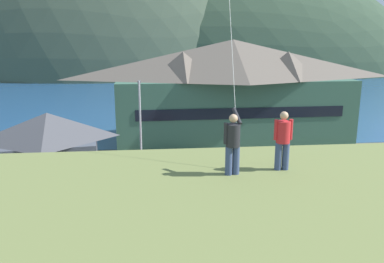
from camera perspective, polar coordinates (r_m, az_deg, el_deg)
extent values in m
plane|color=#66604C|center=(22.59, -1.23, -14.93)|extent=(600.00, 600.00, 0.00)
cube|color=slate|center=(27.07, -2.10, -9.86)|extent=(40.00, 20.00, 0.10)
cube|color=navy|center=(80.58, -4.68, 5.57)|extent=(360.00, 84.00, 0.03)
ellipsoid|color=#42513D|center=(134.65, -12.59, 8.35)|extent=(102.06, 60.49, 94.21)
ellipsoid|color=#334733|center=(146.30, 8.31, 8.89)|extent=(123.96, 73.59, 73.62)
cube|color=#38604C|center=(42.88, 5.97, 3.40)|extent=(25.21, 9.86, 6.80)
cube|color=black|center=(38.37, 7.56, 2.72)|extent=(21.23, 0.61, 1.10)
pyramid|color=#60564C|center=(42.30, 6.15, 10.74)|extent=(26.73, 10.82, 4.16)
pyramid|color=#60564C|center=(39.79, -1.34, 9.79)|extent=(5.21, 5.21, 2.91)
pyramid|color=#60564C|center=(42.45, 14.16, 9.61)|extent=(5.21, 5.21, 2.91)
cube|color=#474C56|center=(29.62, -20.36, -4.73)|extent=(7.31, 6.33, 3.91)
pyramid|color=#47474C|center=(28.90, -20.82, 0.78)|extent=(7.91, 6.94, 1.91)
cube|color=black|center=(27.21, -20.88, -7.65)|extent=(1.10, 0.21, 2.73)
cube|color=#70604C|center=(54.47, -2.00, 2.29)|extent=(3.20, 12.77, 0.70)
cube|color=silver|center=(50.94, -5.45, 1.59)|extent=(2.03, 6.14, 0.90)
cube|color=white|center=(50.83, -5.46, 2.18)|extent=(1.97, 5.95, 0.16)
cube|color=silver|center=(50.27, -5.48, 2.78)|extent=(1.39, 1.85, 1.10)
cylinder|color=black|center=(26.01, -25.54, -11.32)|extent=(0.64, 0.23, 0.64)
cube|color=slate|center=(30.31, 19.98, -6.55)|extent=(4.21, 1.83, 0.80)
cube|color=#5B5B5F|center=(30.01, 19.83, -5.22)|extent=(2.11, 1.62, 0.70)
cube|color=black|center=(30.02, 19.83, -5.28)|extent=(2.15, 1.65, 0.32)
cylinder|color=black|center=(30.31, 23.02, -7.63)|extent=(0.64, 0.22, 0.64)
cylinder|color=black|center=(31.81, 21.43, -6.51)|extent=(0.64, 0.22, 0.64)
cylinder|color=black|center=(29.10, 18.27, -8.08)|extent=(0.64, 0.22, 0.64)
cylinder|color=black|center=(30.67, 16.87, -6.88)|extent=(0.64, 0.22, 0.64)
cube|color=#9EA3A8|center=(22.92, -9.14, -12.38)|extent=(4.21, 1.82, 0.80)
cube|color=gray|center=(22.61, -9.60, -10.67)|extent=(2.11, 1.61, 0.70)
cube|color=black|center=(22.63, -9.59, -10.75)|extent=(2.15, 1.64, 0.32)
cylinder|color=black|center=(22.22, -5.62, -14.28)|extent=(0.64, 0.22, 0.64)
cylinder|color=black|center=(23.86, -5.62, -12.25)|extent=(0.64, 0.22, 0.64)
cylinder|color=black|center=(22.41, -12.84, -14.31)|extent=(0.64, 0.22, 0.64)
cylinder|color=black|center=(24.04, -12.29, -12.30)|extent=(0.64, 0.22, 0.64)
cylinder|color=black|center=(28.33, 25.41, -9.31)|extent=(0.65, 0.26, 0.64)
cube|color=#236633|center=(24.44, 16.25, -11.07)|extent=(4.23, 1.87, 0.80)
cube|color=#1E562B|center=(24.09, 16.03, -9.48)|extent=(2.13, 1.63, 0.70)
cube|color=black|center=(24.10, 16.03, -9.56)|extent=(2.17, 1.67, 0.32)
cylinder|color=black|center=(24.41, 20.06, -12.44)|extent=(0.64, 0.23, 0.64)
cylinder|color=black|center=(25.90, 18.23, -10.77)|extent=(0.64, 0.23, 0.64)
cylinder|color=black|center=(23.36, 13.91, -13.19)|extent=(0.64, 0.23, 0.64)
cylinder|color=black|center=(24.91, 12.41, -11.37)|extent=(0.64, 0.23, 0.64)
cube|color=red|center=(29.13, -4.64, -6.56)|extent=(4.26, 1.94, 0.80)
cube|color=#B11A15|center=(28.89, -4.37, -5.15)|extent=(2.15, 1.67, 0.70)
cube|color=black|center=(28.90, -4.37, -5.22)|extent=(2.20, 1.70, 0.32)
cylinder|color=black|center=(30.10, -7.34, -6.78)|extent=(0.65, 0.24, 0.64)
cylinder|color=black|center=(28.38, -7.30, -8.04)|extent=(0.65, 0.24, 0.64)
cylinder|color=black|center=(30.22, -2.12, -6.59)|extent=(0.65, 0.24, 0.64)
cylinder|color=black|center=(28.51, -1.75, -7.83)|extent=(0.65, 0.24, 0.64)
cube|color=slate|center=(22.81, 4.00, -12.36)|extent=(4.22, 1.85, 0.80)
cube|color=#5B5B5F|center=(22.53, 4.41, -10.61)|extent=(2.12, 1.63, 0.70)
cube|color=black|center=(22.54, 4.41, -10.69)|extent=(2.16, 1.66, 0.32)
cylinder|color=black|center=(23.62, 0.23, -12.47)|extent=(0.64, 0.23, 0.64)
cylinder|color=black|center=(21.99, 0.82, -14.53)|extent=(0.64, 0.23, 0.64)
cylinder|color=black|center=(24.06, 6.85, -12.06)|extent=(0.64, 0.23, 0.64)
cylinder|color=black|center=(22.46, 7.95, -14.02)|extent=(0.64, 0.23, 0.64)
cylinder|color=black|center=(34.25, 24.33, -5.39)|extent=(0.64, 0.23, 0.64)
cylinder|color=black|center=(32.75, 25.85, -6.37)|extent=(0.64, 0.23, 0.64)
cylinder|color=#ADADB2|center=(31.12, -7.72, 0.53)|extent=(0.16, 0.16, 7.58)
cube|color=#4C4C51|center=(30.88, -7.92, 7.37)|extent=(0.24, 0.70, 0.20)
cylinder|color=#384770|center=(10.79, 5.52, -4.39)|extent=(0.20, 0.20, 0.82)
cylinder|color=#384770|center=(10.87, 6.60, -4.28)|extent=(0.20, 0.20, 0.82)
cylinder|color=#232328|center=(10.63, 6.16, -0.58)|extent=(0.40, 0.40, 0.64)
sphere|color=tan|center=(10.53, 6.22, 1.96)|extent=(0.24, 0.24, 0.24)
cylinder|color=#232328|center=(10.75, 6.74, 2.29)|extent=(0.21, 0.57, 0.43)
cylinder|color=#232328|center=(10.53, 5.06, -0.29)|extent=(0.11, 0.11, 0.60)
cylinder|color=#384770|center=(11.43, 12.79, -3.64)|extent=(0.20, 0.20, 0.82)
cylinder|color=#384770|center=(11.50, 13.84, -3.60)|extent=(0.20, 0.20, 0.82)
cylinder|color=red|center=(11.28, 13.51, -0.07)|extent=(0.40, 0.40, 0.64)
sphere|color=tan|center=(11.18, 13.64, 2.33)|extent=(0.24, 0.24, 0.24)
cylinder|color=red|center=(11.20, 12.47, 0.26)|extent=(0.11, 0.11, 0.60)
cylinder|color=red|center=(11.34, 14.58, 0.30)|extent=(0.11, 0.11, 0.60)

